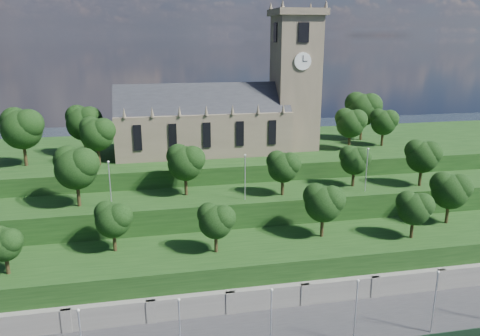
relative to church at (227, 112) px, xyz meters
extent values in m
cube|color=slate|center=(-0.79, -33.98, -20.02)|extent=(160.00, 2.00, 5.00)
cube|color=slate|center=(-25.79, -34.78, -20.02)|extent=(1.20, 0.60, 5.00)
cube|color=slate|center=(-15.79, -34.78, -20.02)|extent=(1.20, 0.60, 5.00)
cube|color=slate|center=(-5.79, -34.78, -20.02)|extent=(1.20, 0.60, 5.00)
cube|color=slate|center=(4.21, -34.78, -20.02)|extent=(1.20, 0.60, 5.00)
cube|color=slate|center=(14.21, -34.78, -20.02)|extent=(1.20, 0.60, 5.00)
cube|color=slate|center=(24.21, -34.78, -20.02)|extent=(1.20, 0.60, 5.00)
cube|color=#163712|center=(-0.79, -27.98, -18.52)|extent=(160.00, 12.00, 8.00)
cube|color=#163712|center=(-0.79, -16.98, -16.52)|extent=(160.00, 10.00, 12.00)
cube|color=#163712|center=(-0.79, 4.02, -15.02)|extent=(160.00, 32.00, 15.00)
cube|color=brown|center=(-4.79, 0.02, -3.52)|extent=(32.00, 12.00, 8.00)
cube|color=black|center=(-4.79, 0.02, 0.48)|extent=(32.00, 10.18, 10.18)
cone|color=brown|center=(-18.79, -5.98, 1.38)|extent=(0.70, 0.70, 1.80)
cone|color=brown|center=(-14.12, -5.98, 1.38)|extent=(0.70, 0.70, 1.80)
cone|color=brown|center=(-9.46, -5.98, 1.38)|extent=(0.70, 0.70, 1.80)
cone|color=brown|center=(-4.79, -5.98, 1.38)|extent=(0.70, 0.70, 1.80)
cone|color=brown|center=(-0.12, -5.98, 1.38)|extent=(0.70, 0.70, 1.80)
cone|color=brown|center=(4.54, -5.98, 1.38)|extent=(0.70, 0.70, 1.80)
cone|color=brown|center=(9.21, -5.98, 1.38)|extent=(0.70, 0.70, 1.80)
cube|color=black|center=(-16.79, -6.06, -3.02)|extent=(1.40, 0.25, 4.50)
cube|color=black|center=(-10.79, -6.06, -3.02)|extent=(1.40, 0.25, 4.50)
cube|color=black|center=(-4.79, -6.06, -3.02)|extent=(1.40, 0.25, 4.50)
cube|color=black|center=(1.21, -6.06, -3.02)|extent=(1.40, 0.25, 4.50)
cube|color=black|center=(7.21, -6.06, -3.02)|extent=(1.40, 0.25, 4.50)
cube|color=brown|center=(13.21, 0.02, 4.98)|extent=(8.00, 8.00, 25.00)
cube|color=brown|center=(13.21, 0.02, 18.08)|extent=(9.20, 9.20, 1.20)
cone|color=brown|center=(9.21, -3.98, 19.28)|extent=(0.80, 0.80, 1.60)
cone|color=brown|center=(9.21, 4.02, 19.28)|extent=(0.80, 0.80, 1.60)
cone|color=brown|center=(17.21, -3.98, 19.28)|extent=(0.80, 0.80, 1.60)
cone|color=brown|center=(17.21, 4.02, 19.28)|extent=(0.80, 0.80, 1.60)
cube|color=black|center=(13.21, -4.06, 14.48)|extent=(2.00, 0.25, 3.50)
cube|color=black|center=(13.21, 4.10, 14.48)|extent=(2.00, 0.25, 3.50)
cube|color=black|center=(9.13, 0.02, 14.48)|extent=(0.25, 2.00, 3.50)
cube|color=black|center=(17.29, 0.02, 14.48)|extent=(0.25, 2.00, 3.50)
cylinder|color=white|center=(13.21, -4.10, 9.48)|extent=(3.20, 0.30, 3.20)
cylinder|color=white|center=(17.33, 0.02, 9.48)|extent=(0.30, 3.20, 3.20)
cube|color=black|center=(13.21, -4.28, 9.98)|extent=(0.12, 0.05, 1.10)
cube|color=black|center=(13.61, -4.28, 9.48)|extent=(0.80, 0.05, 0.12)
cylinder|color=black|center=(-32.91, -29.98, -13.18)|extent=(0.48, 0.48, 2.68)
sphere|color=black|center=(-32.91, -29.98, -10.60)|extent=(4.16, 4.16, 4.16)
sphere|color=black|center=(-32.08, -30.40, -9.97)|extent=(3.12, 3.12, 3.12)
cylinder|color=black|center=(-20.27, -25.98, -13.00)|extent=(0.50, 0.50, 3.05)
sphere|color=black|center=(-20.27, -25.98, -10.05)|extent=(4.74, 4.74, 4.74)
sphere|color=black|center=(-19.32, -26.46, -9.34)|extent=(3.56, 3.56, 3.56)
sphere|color=black|center=(-21.10, -25.39, -9.10)|extent=(3.32, 3.32, 3.32)
cylinder|color=black|center=(-6.70, -28.98, -13.03)|extent=(0.49, 0.49, 2.99)
sphere|color=black|center=(-6.70, -28.98, -10.14)|extent=(4.65, 4.65, 4.65)
sphere|color=black|center=(-5.77, -29.45, -9.44)|extent=(3.49, 3.49, 3.49)
sphere|color=black|center=(-7.51, -28.40, -9.21)|extent=(3.26, 3.26, 3.26)
cylinder|color=black|center=(9.30, -26.98, -12.80)|extent=(0.51, 0.51, 3.45)
sphere|color=black|center=(9.30, -26.98, -9.46)|extent=(5.37, 5.37, 5.37)
sphere|color=black|center=(10.37, -27.52, -8.65)|extent=(4.03, 4.03, 4.03)
sphere|color=black|center=(8.36, -26.31, -8.39)|extent=(3.76, 3.76, 3.76)
cylinder|color=black|center=(21.99, -29.98, -13.01)|extent=(0.49, 0.49, 3.03)
sphere|color=black|center=(21.99, -29.98, -10.08)|extent=(4.71, 4.71, 4.71)
sphere|color=black|center=(22.93, -30.46, -9.37)|extent=(3.53, 3.53, 3.53)
sphere|color=black|center=(21.16, -29.40, -9.14)|extent=(3.30, 3.30, 3.30)
cylinder|color=black|center=(30.43, -25.98, -12.75)|extent=(0.52, 0.52, 3.55)
sphere|color=black|center=(30.43, -25.98, -9.31)|extent=(5.52, 5.52, 5.52)
sphere|color=black|center=(31.53, -26.54, -8.49)|extent=(4.14, 4.14, 4.14)
sphere|color=black|center=(29.46, -25.29, -8.21)|extent=(3.87, 3.87, 3.87)
cylinder|color=black|center=(-25.58, -17.98, -8.55)|extent=(0.54, 0.54, 3.94)
sphere|color=black|center=(-25.58, -17.98, -4.75)|extent=(6.13, 6.13, 6.13)
sphere|color=black|center=(-24.35, -18.60, -3.83)|extent=(4.60, 4.60, 4.60)
sphere|color=black|center=(-26.65, -17.22, -3.52)|extent=(4.29, 4.29, 4.29)
cylinder|color=black|center=(-9.53, -15.98, -8.75)|extent=(0.52, 0.52, 3.53)
sphere|color=black|center=(-9.53, -15.98, -5.34)|extent=(5.50, 5.50, 5.50)
sphere|color=black|center=(-8.43, -16.53, -4.51)|extent=(4.12, 4.12, 4.12)
sphere|color=black|center=(-10.49, -15.30, -4.24)|extent=(3.85, 3.85, 3.85)
cylinder|color=black|center=(5.51, -18.98, -8.98)|extent=(0.50, 0.50, 3.08)
sphere|color=black|center=(5.51, -18.98, -6.00)|extent=(4.79, 4.79, 4.79)
sphere|color=black|center=(6.47, -19.46, -5.29)|extent=(3.59, 3.59, 3.59)
sphere|color=black|center=(4.67, -18.39, -5.05)|extent=(3.35, 3.35, 3.35)
cylinder|color=black|center=(18.45, -16.98, -9.03)|extent=(0.49, 0.49, 2.97)
sphere|color=black|center=(18.45, -16.98, -6.16)|extent=(4.63, 4.63, 4.63)
sphere|color=black|center=(19.38, -17.45, -5.46)|extent=(3.47, 3.47, 3.47)
sphere|color=black|center=(17.65, -16.41, -5.23)|extent=(3.24, 3.24, 3.24)
cylinder|color=black|center=(29.63, -18.98, -8.82)|extent=(0.51, 0.51, 3.40)
sphere|color=black|center=(29.63, -18.98, -5.53)|extent=(5.29, 5.29, 5.29)
sphere|color=black|center=(30.69, -19.51, -4.74)|extent=(3.97, 3.97, 3.97)
sphere|color=black|center=(28.70, -18.32, -4.47)|extent=(3.70, 3.70, 3.70)
cylinder|color=black|center=(-35.74, -3.98, -5.38)|extent=(0.55, 0.55, 4.29)
sphere|color=black|center=(-35.74, -3.98, -1.23)|extent=(6.68, 6.68, 6.68)
sphere|color=black|center=(-34.40, -4.65, -0.23)|extent=(5.01, 5.01, 5.01)
sphere|color=black|center=(-36.91, -3.15, 0.11)|extent=(4.67, 4.67, 4.67)
cylinder|color=black|center=(-26.55, 2.02, -5.53)|extent=(0.54, 0.54, 3.99)
sphere|color=black|center=(-26.55, 2.02, -1.67)|extent=(6.21, 6.21, 6.21)
sphere|color=black|center=(-25.31, 1.39, -0.74)|extent=(4.65, 4.65, 4.65)
sphere|color=black|center=(-27.64, 2.79, -0.43)|extent=(4.34, 4.34, 4.34)
cylinder|color=black|center=(-23.48, -5.98, -5.72)|extent=(0.52, 0.52, 3.60)
sphere|color=black|center=(-23.48, -5.98, -2.24)|extent=(5.60, 5.60, 5.60)
sphere|color=black|center=(-22.36, -6.54, -1.41)|extent=(4.20, 4.20, 4.20)
sphere|color=black|center=(-24.46, -5.29, -1.13)|extent=(3.92, 3.92, 3.92)
cylinder|color=black|center=(23.31, -3.98, -5.78)|extent=(0.52, 0.52, 3.49)
sphere|color=black|center=(23.31, -3.98, -2.40)|extent=(5.43, 5.43, 5.43)
sphere|color=black|center=(24.40, -4.53, -1.59)|extent=(4.07, 4.07, 4.07)
sphere|color=black|center=(22.36, -3.31, -1.32)|extent=(3.80, 3.80, 3.80)
cylinder|color=black|center=(29.55, 4.02, -5.34)|extent=(0.55, 0.55, 4.36)
sphere|color=black|center=(29.55, 4.02, -1.12)|extent=(6.79, 6.79, 6.79)
sphere|color=black|center=(30.91, 3.34, -0.10)|extent=(5.09, 5.09, 5.09)
sphere|color=black|center=(28.37, 4.86, 0.23)|extent=(4.75, 4.75, 4.75)
cylinder|color=black|center=(31.33, -1.98, -5.92)|extent=(0.50, 0.50, 3.21)
sphere|color=black|center=(31.33, -1.98, -2.82)|extent=(4.99, 4.99, 4.99)
sphere|color=black|center=(32.32, -2.48, -2.07)|extent=(3.74, 3.74, 3.74)
sphere|color=black|center=(30.45, -1.36, -1.82)|extent=(3.49, 3.49, 3.49)
sphere|color=silver|center=(-22.79, -43.48, -12.48)|extent=(0.36, 0.36, 0.36)
cylinder|color=#B2B2B7|center=(-12.79, -43.48, -16.56)|extent=(0.16, 0.16, 7.92)
sphere|color=silver|center=(-12.79, -43.48, -12.48)|extent=(0.36, 0.36, 0.36)
cylinder|color=#B2B2B7|center=(-2.79, -43.48, -16.56)|extent=(0.16, 0.16, 7.92)
sphere|color=silver|center=(-2.79, -43.48, -12.48)|extent=(0.36, 0.36, 0.36)
cylinder|color=#B2B2B7|center=(7.21, -43.48, -16.56)|extent=(0.16, 0.16, 7.92)
sphere|color=silver|center=(7.21, -43.48, -12.48)|extent=(0.36, 0.36, 0.36)
cylinder|color=#B2B2B7|center=(17.21, -43.48, -16.56)|extent=(0.16, 0.16, 7.92)
sphere|color=silver|center=(17.21, -43.48, -12.48)|extent=(0.36, 0.36, 0.36)
cylinder|color=#B2B2B7|center=(-20.79, -19.98, -7.04)|extent=(0.16, 0.16, 6.97)
sphere|color=silver|center=(-20.79, -19.98, -3.43)|extent=(0.36, 0.36, 0.36)
cylinder|color=#B2B2B7|center=(-0.79, -19.98, -7.04)|extent=(0.16, 0.16, 6.97)
sphere|color=silver|center=(-0.79, -19.98, -3.43)|extent=(0.36, 0.36, 0.36)
cylinder|color=#B2B2B7|center=(19.21, -19.98, -7.04)|extent=(0.16, 0.16, 6.97)
sphere|color=silver|center=(19.21, -19.98, -3.43)|extent=(0.36, 0.36, 0.36)
camera|label=1|loc=(-14.96, -86.86, 13.96)|focal=35.00mm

